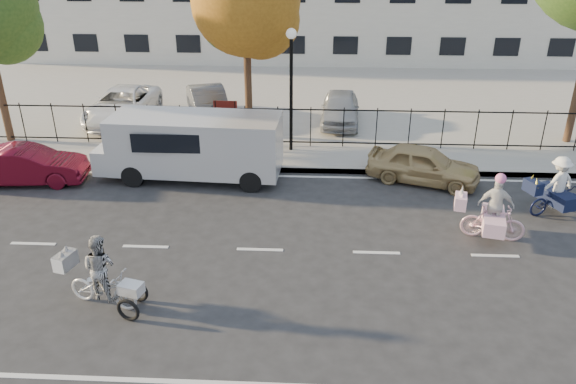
# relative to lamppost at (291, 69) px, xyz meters

# --- Properties ---
(ground) EXTENTS (120.00, 120.00, 0.00)m
(ground) POSITION_rel_lamppost_xyz_m (-0.50, -6.80, -3.11)
(ground) COLOR #333334
(road_markings) EXTENTS (60.00, 9.52, 0.01)m
(road_markings) POSITION_rel_lamppost_xyz_m (-0.50, -6.80, -3.11)
(road_markings) COLOR silver
(road_markings) RESTS_ON ground
(curb) EXTENTS (60.00, 0.10, 0.15)m
(curb) POSITION_rel_lamppost_xyz_m (-0.50, -1.75, -3.04)
(curb) COLOR #A8A399
(curb) RESTS_ON ground
(sidewalk) EXTENTS (60.00, 2.20, 0.15)m
(sidewalk) POSITION_rel_lamppost_xyz_m (-0.50, -0.70, -3.04)
(sidewalk) COLOR #A8A399
(sidewalk) RESTS_ON ground
(parking_lot) EXTENTS (60.00, 15.60, 0.15)m
(parking_lot) POSITION_rel_lamppost_xyz_m (-0.50, 8.20, -3.04)
(parking_lot) COLOR #A8A399
(parking_lot) RESTS_ON ground
(iron_fence) EXTENTS (58.00, 0.06, 1.50)m
(iron_fence) POSITION_rel_lamppost_xyz_m (-0.50, 0.40, -2.21)
(iron_fence) COLOR black
(iron_fence) RESTS_ON sidewalk
(building) EXTENTS (34.00, 10.00, 6.00)m
(building) POSITION_rel_lamppost_xyz_m (-0.50, 18.20, -0.11)
(building) COLOR silver
(building) RESTS_ON ground
(lamppost) EXTENTS (0.36, 0.36, 4.33)m
(lamppost) POSITION_rel_lamppost_xyz_m (0.00, 0.00, 0.00)
(lamppost) COLOR black
(lamppost) RESTS_ON sidewalk
(street_sign) EXTENTS (0.85, 0.06, 1.80)m
(street_sign) POSITION_rel_lamppost_xyz_m (-2.35, 0.00, -1.70)
(street_sign) COLOR black
(street_sign) RESTS_ON sidewalk
(zebra_trike) EXTENTS (2.03, 1.17, 1.74)m
(zebra_trike) POSITION_rel_lamppost_xyz_m (-3.69, -9.26, -2.44)
(zebra_trike) COLOR silver
(zebra_trike) RESTS_ON ground
(unicorn_bike) EXTENTS (1.92, 1.37, 1.90)m
(unicorn_bike) POSITION_rel_lamppost_xyz_m (5.58, -5.91, -2.41)
(unicorn_bike) COLOR #F7BCC9
(unicorn_bike) RESTS_ON ground
(bull_bike) EXTENTS (1.94, 1.38, 1.76)m
(bull_bike) POSITION_rel_lamppost_xyz_m (7.79, -4.35, -2.41)
(bull_bike) COLOR black
(bull_bike) RESTS_ON ground
(white_van) EXTENTS (6.03, 2.31, 2.11)m
(white_van) POSITION_rel_lamppost_xyz_m (-3.07, -2.32, -1.95)
(white_van) COLOR silver
(white_van) RESTS_ON ground
(red_sedan) EXTENTS (3.80, 1.65, 1.22)m
(red_sedan) POSITION_rel_lamppost_xyz_m (-8.36, -3.00, -2.50)
(red_sedan) COLOR #5A0A19
(red_sedan) RESTS_ON ground
(gold_sedan) EXTENTS (3.85, 2.54, 1.22)m
(gold_sedan) POSITION_rel_lamppost_xyz_m (4.38, -2.30, -2.50)
(gold_sedan) COLOR tan
(gold_sedan) RESTS_ON ground
(pedestrian) EXTENTS (0.60, 0.40, 1.61)m
(pedestrian) POSITION_rel_lamppost_xyz_m (-3.27, -1.25, -2.15)
(pedestrian) COLOR black
(pedestrian) RESTS_ON sidewalk
(lot_car_b) EXTENTS (2.36, 4.86, 1.33)m
(lot_car_b) POSITION_rel_lamppost_xyz_m (-7.16, 3.02, -2.30)
(lot_car_b) COLOR white
(lot_car_b) RESTS_ON parking_lot
(lot_car_c) EXTENTS (2.63, 4.24, 1.32)m
(lot_car_c) POSITION_rel_lamppost_xyz_m (-3.63, 3.44, -2.30)
(lot_car_c) COLOR #4E5155
(lot_car_c) RESTS_ON parking_lot
(lot_car_d) EXTENTS (1.73, 3.84, 1.28)m
(lot_car_d) POSITION_rel_lamppost_xyz_m (1.88, 3.16, -2.32)
(lot_car_d) COLOR #A0A3A7
(lot_car_d) RESTS_ON parking_lot
(tree_mid) EXTENTS (3.87, 3.87, 7.09)m
(tree_mid) POSITION_rel_lamppost_xyz_m (-1.54, 1.46, 1.85)
(tree_mid) COLOR #442D1D
(tree_mid) RESTS_ON ground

